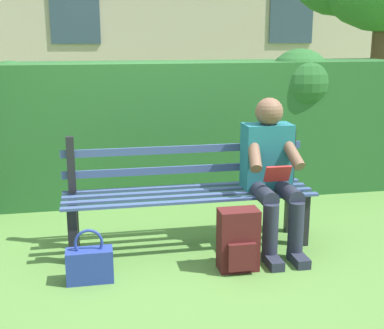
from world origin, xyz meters
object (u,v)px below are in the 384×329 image
at_px(park_bench, 188,192).
at_px(handbag, 90,264).
at_px(backpack, 238,240).
at_px(person_seated, 271,170).

height_order(park_bench, handbag, park_bench).
bearing_deg(backpack, person_seated, -133.98).
height_order(park_bench, backpack, park_bench).
bearing_deg(handbag, park_bench, -145.97).
distance_m(park_bench, handbag, 1.00).
bearing_deg(park_bench, backpack, 115.85).
relative_size(backpack, handbag, 1.19).
bearing_deg(handbag, backpack, 179.39).
bearing_deg(backpack, handbag, -0.61).
relative_size(park_bench, person_seated, 1.66).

